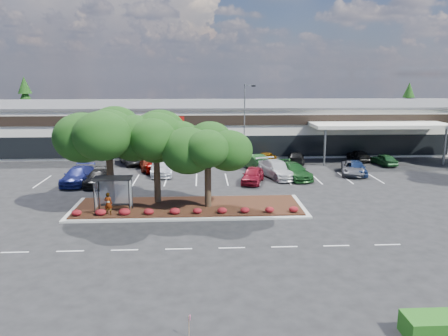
{
  "coord_description": "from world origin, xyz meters",
  "views": [
    {
      "loc": [
        -0.96,
        -28.63,
        10.26
      ],
      "look_at": [
        0.89,
        6.82,
        2.6
      ],
      "focal_mm": 35.0,
      "sensor_mm": 36.0,
      "label": 1
    }
  ],
  "objects_px": {
    "light_pole": "(245,131)",
    "survey_stake": "(189,323)",
    "car_1": "(98,178)",
    "car_0": "(78,176)"
  },
  "relations": [
    {
      "from": "light_pole",
      "to": "car_1",
      "type": "distance_m",
      "value": 16.81
    },
    {
      "from": "survey_stake",
      "to": "car_0",
      "type": "height_order",
      "value": "car_0"
    },
    {
      "from": "survey_stake",
      "to": "car_0",
      "type": "bearing_deg",
      "value": 113.81
    },
    {
      "from": "car_1",
      "to": "survey_stake",
      "type": "bearing_deg",
      "value": -67.59
    },
    {
      "from": "survey_stake",
      "to": "car_0",
      "type": "xyz_separation_m",
      "value": [
        -11.26,
        25.52,
        0.18
      ]
    },
    {
      "from": "light_pole",
      "to": "survey_stake",
      "type": "xyz_separation_m",
      "value": [
        -5.44,
        -32.39,
        -3.46
      ]
    },
    {
      "from": "survey_stake",
      "to": "car_1",
      "type": "xyz_separation_m",
      "value": [
        -9.24,
        24.92,
        0.08
      ]
    },
    {
      "from": "light_pole",
      "to": "survey_stake",
      "type": "relative_size",
      "value": 9.8
    },
    {
      "from": "light_pole",
      "to": "car_0",
      "type": "bearing_deg",
      "value": -157.61
    },
    {
      "from": "car_0",
      "to": "car_1",
      "type": "relative_size",
      "value": 1.13
    }
  ]
}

